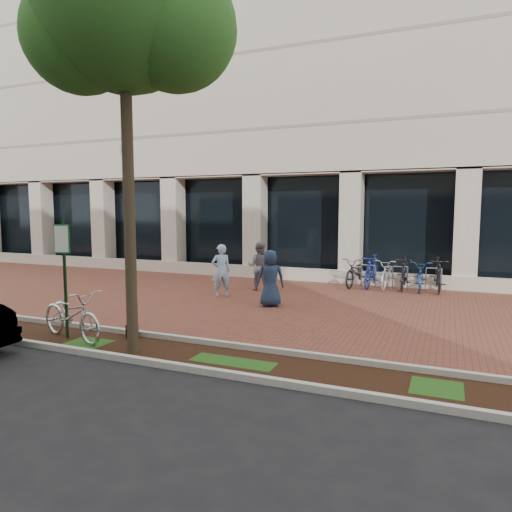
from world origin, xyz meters
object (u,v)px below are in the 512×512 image
at_px(street_tree, 127,14).
at_px(pedestrian_left, 221,270).
at_px(pedestrian_mid, 259,266).
at_px(parking_sign, 64,263).
at_px(locked_bicycle, 72,315).
at_px(pedestrian_right, 270,278).
at_px(lamppost, 129,228).
at_px(bike_rack_cluster, 395,273).

xyz_separation_m(street_tree, pedestrian_left, (-1.09, 5.77, -5.51)).
height_order(street_tree, pedestrian_mid, street_tree).
bearing_deg(parking_sign, locked_bicycle, -14.29).
distance_m(street_tree, pedestrian_left, 8.05).
xyz_separation_m(pedestrian_mid, pedestrian_right, (1.33, -2.34, -0.01)).
bearing_deg(pedestrian_left, locked_bicycle, 45.51).
xyz_separation_m(parking_sign, pedestrian_left, (0.86, 5.62, -0.82)).
bearing_deg(locked_bicycle, pedestrian_mid, 3.91).
bearing_deg(street_tree, pedestrian_left, 100.66).
bearing_deg(locked_bicycle, parking_sign, 108.50).
bearing_deg(lamppost, parking_sign, -154.63).
distance_m(pedestrian_left, bike_rack_cluster, 6.22).
bearing_deg(pedestrian_right, pedestrian_left, -50.14).
distance_m(street_tree, pedestrian_right, 7.51).
bearing_deg(pedestrian_left, pedestrian_right, 121.45).
bearing_deg(street_tree, bike_rack_cluster, 67.51).
relative_size(lamppost, bike_rack_cluster, 1.17).
distance_m(lamppost, pedestrian_right, 4.80).
relative_size(parking_sign, street_tree, 0.32).
height_order(pedestrian_left, bike_rack_cluster, pedestrian_left).
distance_m(lamppost, pedestrian_mid, 6.77).
bearing_deg(lamppost, pedestrian_right, 69.39).
bearing_deg(pedestrian_right, lamppost, 40.54).
relative_size(street_tree, pedestrian_right, 4.97).
distance_m(parking_sign, locked_bicycle, 1.13).
height_order(parking_sign, pedestrian_right, parking_sign).
relative_size(pedestrian_left, pedestrian_right, 1.03).
bearing_deg(street_tree, lamppost, 132.24).
height_order(pedestrian_mid, pedestrian_right, pedestrian_mid).
bearing_deg(pedestrian_mid, pedestrian_right, 109.40).
distance_m(lamppost, pedestrian_left, 5.27).
relative_size(parking_sign, pedestrian_left, 1.56).
relative_size(lamppost, pedestrian_left, 2.51).
height_order(street_tree, locked_bicycle, street_tree).
bearing_deg(pedestrian_mid, bike_rack_cluster, -164.04).
bearing_deg(pedestrian_right, pedestrian_mid, -89.34).
distance_m(parking_sign, pedestrian_left, 5.74).
distance_m(street_tree, bike_rack_cluster, 11.77).
bearing_deg(lamppost, pedestrian_mid, 87.66).
relative_size(pedestrian_left, pedestrian_mid, 1.01).
bearing_deg(pedestrian_mid, parking_sign, 67.85).
bearing_deg(locked_bicycle, lamppost, -47.26).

